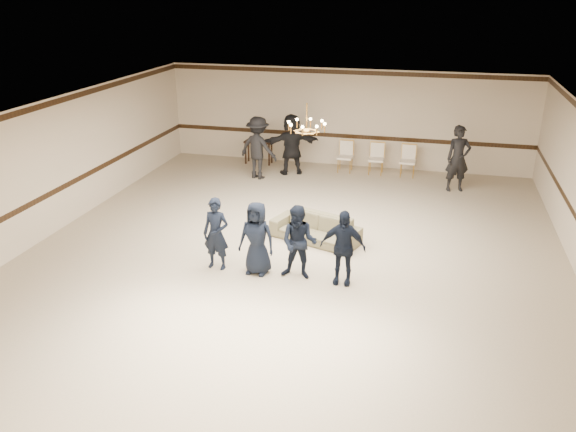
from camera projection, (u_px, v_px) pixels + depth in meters
The scene contains 16 objects.
room at pixel (296, 184), 12.63m from camera, with size 12.01×14.01×3.21m.
chair_rail at pixel (345, 136), 19.14m from camera, with size 12.00×0.02×0.14m, color black.
crown_molding at pixel (348, 72), 18.36m from camera, with size 12.00×0.02×0.14m, color black.
chandelier at pixel (307, 117), 13.06m from camera, with size 0.94×0.94×0.89m, color gold, non-canonical shape.
boy_a at pixel (216, 234), 12.13m from camera, with size 0.58×0.38×1.58m, color black.
boy_b at pixel (257, 238), 11.93m from camera, with size 0.77×0.50×1.58m, color black.
boy_c at pixel (299, 243), 11.72m from camera, with size 0.77×0.60×1.58m, color black.
boy_d at pixel (343, 247), 11.51m from camera, with size 0.92×0.39×1.58m, color black.
settee at pixel (315, 228), 13.62m from camera, with size 2.12×0.83×0.62m, color #736E4D.
adult_left at pixel (258, 148), 17.84m from camera, with size 1.26×0.72×1.95m, color black.
adult_mid at pixel (292, 144), 18.27m from camera, with size 1.81×0.58×1.95m, color black.
adult_right at pixel (458, 159), 16.73m from camera, with size 0.71×0.47×1.95m, color black.
banquet_chair_left at pixel (345, 157), 18.63m from camera, with size 0.48×0.48×0.99m, color #F4E4CD, non-canonical shape.
banquet_chair_mid at pixel (376, 159), 18.40m from camera, with size 0.48×0.48×0.99m, color #F4E4CD, non-canonical shape.
banquet_chair_right at pixel (408, 161), 18.17m from camera, with size 0.48×0.48×0.99m, color #F4E4CD, non-canonical shape.
console_table at pixel (259, 152), 19.54m from camera, with size 0.93×0.39×0.78m, color black.
Camera 1 is at (2.80, -11.65, 5.67)m, focal length 35.88 mm.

